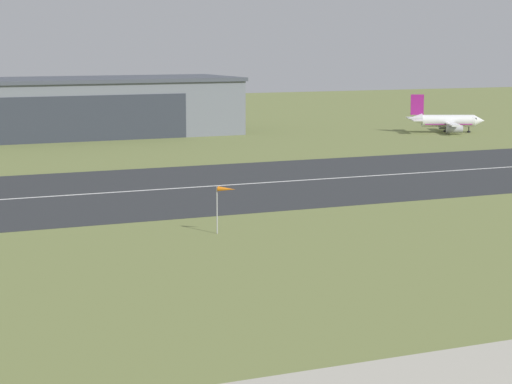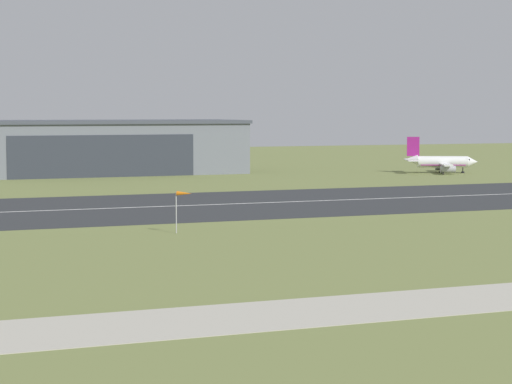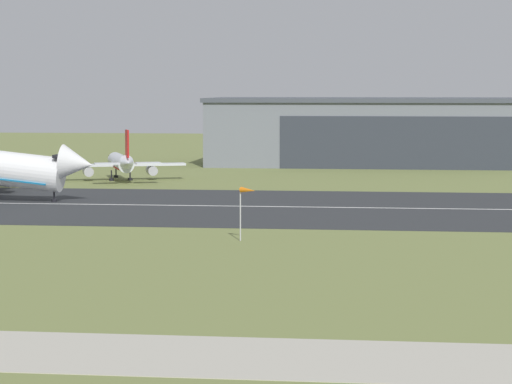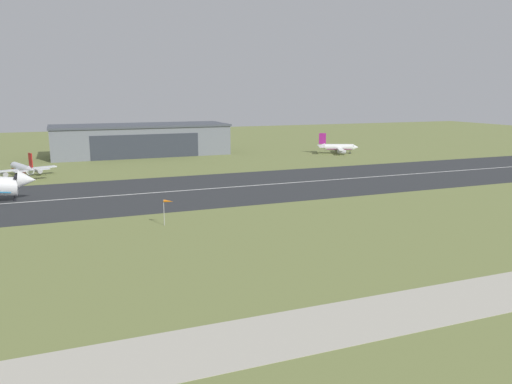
{
  "view_description": "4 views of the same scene",
  "coord_description": "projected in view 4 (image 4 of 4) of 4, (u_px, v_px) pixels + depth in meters",
  "views": [
    {
      "loc": [
        -75.17,
        -21.17,
        23.19
      ],
      "look_at": [
        -33.42,
        71.13,
        7.8
      ],
      "focal_mm": 70.0,
      "sensor_mm": 36.0,
      "label": 1
    },
    {
      "loc": [
        -69.2,
        -41.62,
        16.87
      ],
      "look_at": [
        -24.99,
        72.88,
        6.78
      ],
      "focal_mm": 70.0,
      "sensor_mm": 36.0,
      "label": 2
    },
    {
      "loc": [
        -12.48,
        -38.21,
        16.36
      ],
      "look_at": [
        -26.16,
        68.89,
        7.04
      ],
      "focal_mm": 85.0,
      "sensor_mm": 36.0,
      "label": 3
    },
    {
      "loc": [
        -50.84,
        -17.2,
        28.81
      ],
      "look_at": [
        -11.44,
        82.2,
        7.4
      ],
      "focal_mm": 35.0,
      "sensor_mm": 36.0,
      "label": 4
    }
  ],
  "objects": [
    {
      "name": "ground_plane",
      "position": [
        346.0,
        243.0,
        97.27
      ],
      "size": [
        650.59,
        650.59,
        0.0
      ],
      "primitive_type": "plane",
      "color": "olive"
    },
    {
      "name": "runway_strip",
      "position": [
        238.0,
        187.0,
        154.83
      ],
      "size": [
        410.59,
        51.68,
        0.06
      ],
      "primitive_type": "cube",
      "color": "#2B2D30",
      "rests_on": "ground_plane"
    },
    {
      "name": "runway_centreline",
      "position": [
        238.0,
        187.0,
        154.83
      ],
      "size": [
        369.53,
        0.7,
        0.01
      ],
      "primitive_type": "cube",
      "color": "silver",
      "rests_on": "runway_strip"
    },
    {
      "name": "taxiway_road",
      "position": [
        458.0,
        300.0,
        70.31
      ],
      "size": [
        307.95,
        11.35,
        0.05
      ],
      "primitive_type": "cube",
      "color": "#B2AD9E",
      "rests_on": "ground_plane"
    },
    {
      "name": "hangar_building",
      "position": [
        141.0,
        140.0,
        233.02
      ],
      "size": [
        79.98,
        29.44,
        14.22
      ],
      "color": "slate",
      "rests_on": "ground_plane"
    },
    {
      "name": "airplane_parked_west",
      "position": [
        22.0,
        169.0,
        171.12
      ],
      "size": [
        22.6,
        22.94,
        9.28
      ],
      "color": "silver",
      "rests_on": "ground_plane"
    },
    {
      "name": "airplane_parked_centre",
      "position": [
        338.0,
        147.0,
        238.69
      ],
      "size": [
        20.6,
        19.07,
        9.73
      ],
      "color": "white",
      "rests_on": "ground_plane"
    },
    {
      "name": "windsock_pole",
      "position": [
        168.0,
        203.0,
        108.66
      ],
      "size": [
        2.07,
        1.87,
        5.82
      ],
      "color": "#B7B7BC",
      "rests_on": "ground_plane"
    }
  ]
}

